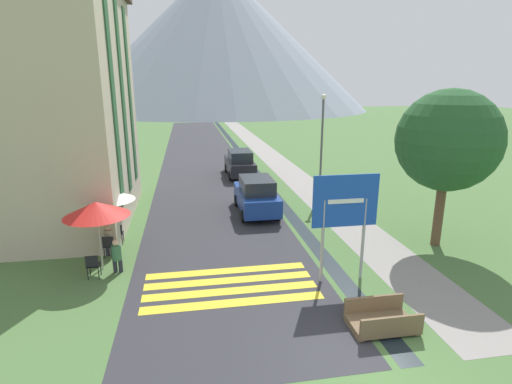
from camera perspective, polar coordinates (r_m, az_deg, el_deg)
name	(u,v)px	position (r m, az deg, el deg)	size (l,w,h in m)	color
ground_plane	(242,176)	(27.95, -2.07, 2.33)	(160.00, 160.00, 0.00)	#476B38
road	(200,153)	(37.54, -7.96, 5.54)	(6.40, 60.00, 0.01)	#2D2D33
footpath	(265,151)	(38.21, 1.26, 5.86)	(2.20, 60.00, 0.01)	gray
drainage_channel	(240,152)	(37.83, -2.33, 5.75)	(0.60, 60.00, 0.00)	black
crosswalk_marking	(230,286)	(13.13, -3.72, -13.20)	(5.44, 2.54, 0.01)	yellow
mountain_distant	(218,38)	(103.20, -5.52, 21.07)	(71.68, 71.68, 33.55)	gray
hotel_building	(50,89)	(19.85, -27.40, 12.91)	(6.47, 9.30, 11.15)	#BCAD93
road_sign	(345,210)	(12.84, 12.60, -2.56)	(2.14, 0.11, 3.55)	#9E9EA3
footbridge	(382,320)	(11.52, 17.54, -17.08)	(1.70, 1.10, 0.65)	brown
parked_car_near	(256,195)	(19.68, 0.05, -0.49)	(1.85, 4.09, 1.82)	navy
parked_car_far	(240,163)	(27.73, -2.33, 4.15)	(1.82, 4.41, 1.82)	black
cafe_chair_nearest	(93,264)	(14.36, -22.28, -9.53)	(0.40, 0.40, 0.85)	black
cafe_chair_far_left	(118,222)	(18.11, -19.09, -4.09)	(0.40, 0.40, 0.85)	black
cafe_chair_near_right	(109,244)	(15.80, -20.28, -7.04)	(0.40, 0.40, 0.85)	black
cafe_chair_far_right	(113,222)	(18.19, -19.77, -4.07)	(0.40, 0.40, 0.85)	black
cafe_chair_middle	(118,232)	(16.93, -19.17, -5.44)	(0.40, 0.40, 0.85)	black
cafe_umbrella_front_red	(96,209)	(14.39, -21.85, -2.28)	(2.18, 2.18, 2.44)	#B7B2A8
cafe_umbrella_middle_white	(108,195)	(17.02, -20.34, -0.45)	(2.06, 2.06, 2.13)	#B7B2A8
person_seated_near	(117,254)	(14.47, -19.28, -8.38)	(0.32, 0.32, 1.20)	#282833
person_seated_far	(109,238)	(15.92, -20.28, -6.24)	(0.32, 0.32, 1.22)	#282833
streetlamp	(322,138)	(22.65, 9.40, 7.66)	(0.28, 0.28, 5.68)	#515156
tree_by_path	(448,141)	(16.70, 25.74, 6.60)	(3.83, 3.83, 6.11)	brown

